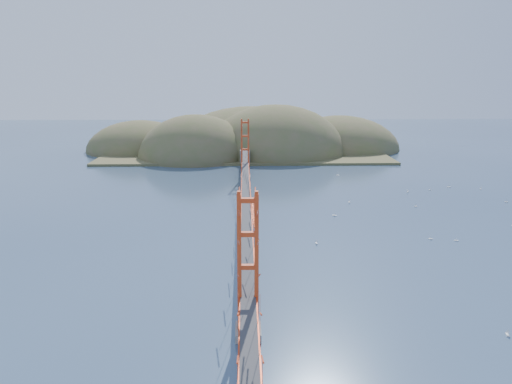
{
  "coord_description": "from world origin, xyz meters",
  "views": [
    {
      "loc": [
        -0.27,
        -65.4,
        20.04
      ],
      "look_at": [
        1.36,
        0.0,
        4.49
      ],
      "focal_mm": 35.0,
      "sensor_mm": 36.0,
      "label": 1
    }
  ],
  "objects_px": {
    "sailboat_2": "(456,240)",
    "bridge": "(246,173)",
    "sailboat_1": "(431,238)",
    "sailboat_0": "(317,243)"
  },
  "relations": [
    {
      "from": "sailboat_2",
      "to": "bridge",
      "type": "bearing_deg",
      "value": 162.89
    },
    {
      "from": "bridge",
      "to": "sailboat_1",
      "type": "distance_m",
      "value": 24.98
    },
    {
      "from": "bridge",
      "to": "sailboat_2",
      "type": "height_order",
      "value": "bridge"
    },
    {
      "from": "sailboat_0",
      "to": "sailboat_1",
      "type": "distance_m",
      "value": 14.49
    },
    {
      "from": "sailboat_2",
      "to": "sailboat_1",
      "type": "height_order",
      "value": "sailboat_1"
    },
    {
      "from": "sailboat_0",
      "to": "sailboat_2",
      "type": "relative_size",
      "value": 1.16
    },
    {
      "from": "sailboat_0",
      "to": "sailboat_2",
      "type": "xyz_separation_m",
      "value": [
        17.35,
        0.67,
        -0.01
      ]
    },
    {
      "from": "sailboat_0",
      "to": "sailboat_2",
      "type": "bearing_deg",
      "value": 2.22
    },
    {
      "from": "bridge",
      "to": "sailboat_0",
      "type": "relative_size",
      "value": 143.21
    },
    {
      "from": "sailboat_2",
      "to": "sailboat_0",
      "type": "bearing_deg",
      "value": -177.78
    }
  ]
}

